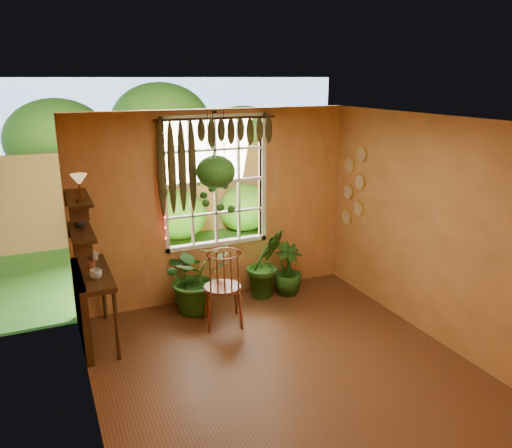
{
  "coord_description": "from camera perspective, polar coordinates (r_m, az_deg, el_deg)",
  "views": [
    {
      "loc": [
        -2.26,
        -4.2,
        3.11
      ],
      "look_at": [
        0.12,
        1.15,
        1.38
      ],
      "focal_mm": 35.0,
      "sensor_mm": 36.0,
      "label": 1
    }
  ],
  "objects": [
    {
      "name": "valance_vine",
      "position": [
        6.77,
        -5.13,
        9.34
      ],
      "size": [
        1.7,
        0.12,
        1.1
      ],
      "color": "#3B2510",
      "rests_on": "window"
    },
    {
      "name": "ceiling",
      "position": [
        4.79,
        4.36,
        11.52
      ],
      "size": [
        4.5,
        4.5,
        0.0
      ],
      "primitive_type": "plane",
      "rotation": [
        3.14,
        0.0,
        0.0
      ],
      "color": "silver",
      "rests_on": "wall_back"
    },
    {
      "name": "wall_plates",
      "position": [
        7.5,
        11.09,
        4.16
      ],
      "size": [
        0.04,
        0.32,
        1.1
      ],
      "primitive_type": null,
      "color": "#FEF1CF",
      "rests_on": "wall_right"
    },
    {
      "name": "wall_back",
      "position": [
        7.06,
        -4.53,
        1.97
      ],
      "size": [
        4.0,
        0.0,
        4.0
      ],
      "primitive_type": "plane",
      "rotation": [
        1.57,
        0.0,
        0.0
      ],
      "color": "#DE964C",
      "rests_on": "floor"
    },
    {
      "name": "windsor_chair",
      "position": [
        6.51,
        -3.77,
        -8.42
      ],
      "size": [
        0.57,
        0.59,
        1.28
      ],
      "rotation": [
        0.0,
        0.0,
        -0.22
      ],
      "color": "maroon",
      "rests_on": "floor"
    },
    {
      "name": "floor",
      "position": [
        5.69,
        3.75,
        -16.68
      ],
      "size": [
        4.5,
        4.5,
        0.0
      ],
      "primitive_type": "plane",
      "color": "brown",
      "rests_on": "ground"
    },
    {
      "name": "tiffany_lamp",
      "position": [
        5.67,
        -19.56,
        4.61
      ],
      "size": [
        0.18,
        0.18,
        0.3
      ],
      "color": "#522D17",
      "rests_on": "shelf_upper"
    },
    {
      "name": "potted_plant_right",
      "position": [
        7.4,
        3.62,
        -5.17
      ],
      "size": [
        0.52,
        0.52,
        0.77
      ],
      "primitive_type": "imported",
      "rotation": [
        0.0,
        0.0,
        0.24
      ],
      "color": "#124612",
      "rests_on": "floor"
    },
    {
      "name": "wall_left",
      "position": [
        4.56,
        -18.97,
        -7.17
      ],
      "size": [
        0.0,
        4.5,
        4.5
      ],
      "primitive_type": "plane",
      "rotation": [
        1.57,
        0.0,
        1.57
      ],
      "color": "#DE964C",
      "rests_on": "floor"
    },
    {
      "name": "counter_ledge",
      "position": [
        6.35,
        -18.93,
        -8.24
      ],
      "size": [
        0.4,
        1.2,
        0.9
      ],
      "color": "#3B2510",
      "rests_on": "floor"
    },
    {
      "name": "cup_a",
      "position": [
        5.99,
        -17.83,
        -5.47
      ],
      "size": [
        0.18,
        0.18,
        0.11
      ],
      "primitive_type": "imported",
      "rotation": [
        0.0,
        0.0,
        0.34
      ],
      "color": "silver",
      "rests_on": "counter_ledge"
    },
    {
      "name": "window",
      "position": [
        7.01,
        -4.68,
        4.81
      ],
      "size": [
        1.52,
        0.1,
        1.86
      ],
      "color": "white",
      "rests_on": "wall_back"
    },
    {
      "name": "potted_plant_mid",
      "position": [
        7.26,
        1.13,
        -4.51
      ],
      "size": [
        0.59,
        0.48,
        1.02
      ],
      "primitive_type": "imported",
      "rotation": [
        0.0,
        0.0,
        0.05
      ],
      "color": "#124612",
      "rests_on": "floor"
    },
    {
      "name": "hanging_basket",
      "position": [
        6.64,
        -4.61,
        5.66
      ],
      "size": [
        0.52,
        0.52,
        1.37
      ],
      "color": "black",
      "rests_on": "ceiling"
    },
    {
      "name": "shelf_upper",
      "position": [
        5.96,
        -19.7,
        2.8
      ],
      "size": [
        0.25,
        0.9,
        0.04
      ],
      "primitive_type": "cube",
      "color": "#3B2510",
      "rests_on": "wall_left"
    },
    {
      "name": "wall_right",
      "position": [
        6.23,
        20.52,
        -1.0
      ],
      "size": [
        0.0,
        4.5,
        4.5
      ],
      "primitive_type": "plane",
      "rotation": [
        1.57,
        0.0,
        -1.57
      ],
      "color": "#DE964C",
      "rests_on": "floor"
    },
    {
      "name": "cup_b",
      "position": [
        6.59,
        -17.96,
        -3.52
      ],
      "size": [
        0.11,
        0.11,
        0.1
      ],
      "primitive_type": "imported",
      "rotation": [
        0.0,
        0.0,
        -0.05
      ],
      "color": "beige",
      "rests_on": "counter_ledge"
    },
    {
      "name": "string_lights",
      "position": [
        6.7,
        -10.58,
        4.48
      ],
      "size": [
        0.03,
        0.03,
        1.54
      ],
      "primitive_type": null,
      "color": "#FF2633",
      "rests_on": "window"
    },
    {
      "name": "potted_plant_left",
      "position": [
        6.87,
        -6.9,
        -5.95
      ],
      "size": [
        1.01,
        0.91,
        1.01
      ],
      "primitive_type": "imported",
      "rotation": [
        0.0,
        0.0,
        0.14
      ],
      "color": "#124612",
      "rests_on": "floor"
    },
    {
      "name": "shelf_vase",
      "position": [
        6.18,
        -19.51,
        0.32
      ],
      "size": [
        0.18,
        0.18,
        0.15
      ],
      "primitive_type": "imported",
      "rotation": [
        0.0,
        0.0,
        0.33
      ],
      "color": "#B2AD99",
      "rests_on": "shelf_lower"
    },
    {
      "name": "brush_jar",
      "position": [
        6.21,
        -18.37,
        -3.89
      ],
      "size": [
        0.1,
        0.1,
        0.36
      ],
      "color": "brown",
      "rests_on": "counter_ledge"
    },
    {
      "name": "backyard",
      "position": [
        11.5,
        -11.2,
        7.01
      ],
      "size": [
        14.0,
        10.0,
        12.0
      ],
      "color": "#205418",
      "rests_on": "ground"
    },
    {
      "name": "shelf_lower",
      "position": [
        6.06,
        -19.34,
        -0.88
      ],
      "size": [
        0.25,
        0.9,
        0.04
      ],
      "primitive_type": "cube",
      "color": "#3B2510",
      "rests_on": "wall_left"
    }
  ]
}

